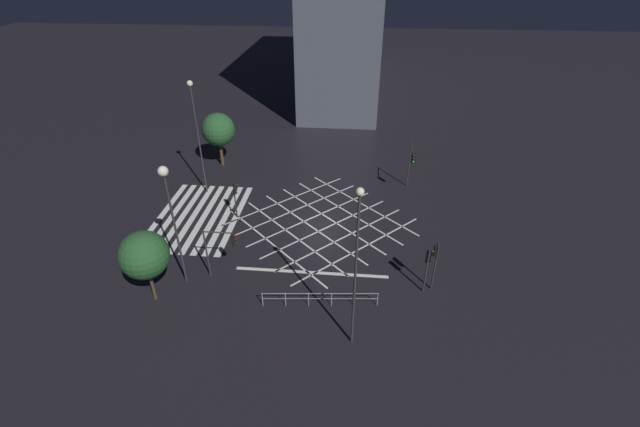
{
  "coord_description": "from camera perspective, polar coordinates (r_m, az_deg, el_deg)",
  "views": [
    {
      "loc": [
        29.34,
        2.72,
        19.31
      ],
      "look_at": [
        0.0,
        0.0,
        0.85
      ],
      "focal_mm": 24.0,
      "sensor_mm": 36.0,
      "label": 1
    }
  ],
  "objects": [
    {
      "name": "traffic_light_ne_main",
      "position": [
        28.01,
        14.13,
        -6.25
      ],
      "size": [
        0.39,
        0.36,
        3.34
      ],
      "rotation": [
        0.0,
        0.0,
        3.14
      ],
      "color": "#2D2D30",
      "rests_on": "ground_plane"
    },
    {
      "name": "traffic_light_median_south",
      "position": [
        35.38,
        -11.21,
        2.69
      ],
      "size": [
        0.36,
        0.39,
        3.24
      ],
      "rotation": [
        0.0,
        0.0,
        1.57
      ],
      "color": "#2D2D30",
      "rests_on": "ground_plane"
    },
    {
      "name": "street_lamp_east",
      "position": [
        21.47,
        4.87,
        -5.57
      ],
      "size": [
        0.42,
        0.42,
        10.07
      ],
      "color": "#2D2D30",
      "rests_on": "ground_plane"
    },
    {
      "name": "street_tree_near",
      "position": [
        44.45,
        -13.42,
        10.82
      ],
      "size": [
        3.29,
        3.29,
        5.5
      ],
      "color": "#473323",
      "rests_on": "ground_plane"
    },
    {
      "name": "street_lamp_west",
      "position": [
        27.12,
        -19.57,
        2.22
      ],
      "size": [
        0.63,
        0.63,
        8.6
      ],
      "color": "#2D2D30",
      "rests_on": "ground_plane"
    },
    {
      "name": "street_lamp_far",
      "position": [
        38.35,
        -16.25,
        11.83
      ],
      "size": [
        0.49,
        0.49,
        10.19
      ],
      "color": "#2D2D30",
      "rests_on": "ground_plane"
    },
    {
      "name": "pedestrian_railing",
      "position": [
        27.22,
        -0.0,
        -11.15
      ],
      "size": [
        0.72,
        7.25,
        1.05
      ],
      "rotation": [
        0.0,
        0.0,
        1.66
      ],
      "color": "#9EA0A5",
      "rests_on": "ground_plane"
    },
    {
      "name": "road_markings",
      "position": [
        36.06,
        -10.33,
        -0.9
      ],
      "size": [
        16.02,
        21.68,
        0.01
      ],
      "color": "silver",
      "rests_on": "ground_plane"
    },
    {
      "name": "traffic_light_se_cross",
      "position": [
        28.79,
        -12.93,
        -3.92
      ],
      "size": [
        0.36,
        2.25,
        3.8
      ],
      "rotation": [
        0.0,
        0.0,
        1.57
      ],
      "color": "#2D2D30",
      "rests_on": "ground_plane"
    },
    {
      "name": "traffic_light_nw_main",
      "position": [
        38.99,
        12.12,
        7.04
      ],
      "size": [
        2.45,
        0.36,
        4.47
      ],
      "color": "#2D2D30",
      "rests_on": "ground_plane"
    },
    {
      "name": "traffic_light_ne_cross",
      "position": [
        28.14,
        15.07,
        -5.7
      ],
      "size": [
        0.36,
        0.39,
        3.61
      ],
      "rotation": [
        0.0,
        0.0,
        -1.57
      ],
      "color": "#2D2D30",
      "rests_on": "ground_plane"
    },
    {
      "name": "ground_plane",
      "position": [
        35.23,
        -0.0,
        -1.18
      ],
      "size": [
        200.0,
        200.0,
        0.0
      ],
      "primitive_type": "plane",
      "color": "black"
    },
    {
      "name": "street_tree_far",
      "position": [
        27.95,
        -22.41,
        -5.15
      ],
      "size": [
        3.02,
        3.02,
        5.04
      ],
      "color": "#473323",
      "rests_on": "ground_plane"
    }
  ]
}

